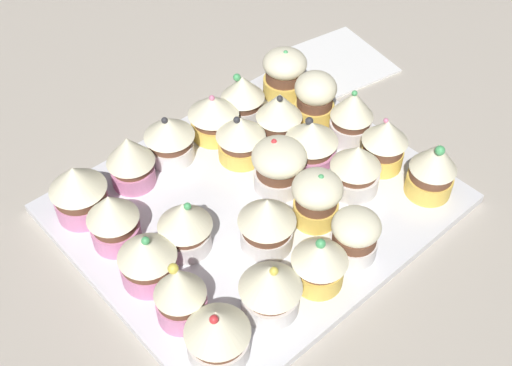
{
  "coord_description": "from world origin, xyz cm",
  "views": [
    {
      "loc": [
        -34.83,
        -38.76,
        58.77
      ],
      "look_at": [
        0.0,
        0.0,
        4.2
      ],
      "focal_mm": 45.59,
      "sensor_mm": 36.0,
      "label": 1
    }
  ],
  "objects_px": {
    "cupcake_15": "(113,219)",
    "napkin": "(339,60)",
    "cupcake_4": "(433,168)",
    "cupcake_12": "(277,163)",
    "cupcake_7": "(317,197)",
    "cupcake_0": "(217,332)",
    "cupcake_13": "(309,143)",
    "cupcake_20": "(130,160)",
    "cupcake_21": "(170,137)",
    "cupcake_9": "(384,143)",
    "cupcake_1": "(271,286)",
    "cupcake_17": "(279,117)",
    "cupcake_18": "(315,98)",
    "cupcake_10": "(147,257)",
    "baking_tray": "(256,204)",
    "cupcake_5": "(180,293)",
    "cupcake_2": "(320,261)",
    "cupcake_16": "(241,137)",
    "cupcake_6": "(267,221)",
    "cupcake_22": "(214,115)",
    "cupcake_3": "(355,235)",
    "cupcake_11": "(186,225)",
    "cupcake_8": "(355,168)",
    "cupcake_24": "(285,73)",
    "cupcake_19": "(79,190)",
    "cupcake_23": "(243,96)"
  },
  "relations": [
    {
      "from": "cupcake_1",
      "to": "cupcake_12",
      "type": "distance_m",
      "value": 0.18
    },
    {
      "from": "cupcake_17",
      "to": "cupcake_19",
      "type": "relative_size",
      "value": 1.05
    },
    {
      "from": "cupcake_21",
      "to": "cupcake_19",
      "type": "bearing_deg",
      "value": -177.0
    },
    {
      "from": "cupcake_19",
      "to": "cupcake_13",
      "type": "bearing_deg",
      "value": -24.98
    },
    {
      "from": "cupcake_13",
      "to": "cupcake_22",
      "type": "xyz_separation_m",
      "value": [
        -0.05,
        0.12,
        -0.0
      ]
    },
    {
      "from": "cupcake_11",
      "to": "cupcake_12",
      "type": "distance_m",
      "value": 0.14
    },
    {
      "from": "cupcake_10",
      "to": "cupcake_18",
      "type": "distance_m",
      "value": 0.32
    },
    {
      "from": "cupcake_18",
      "to": "cupcake_13",
      "type": "bearing_deg",
      "value": -140.03
    },
    {
      "from": "cupcake_12",
      "to": "cupcake_7",
      "type": "bearing_deg",
      "value": -93.9
    },
    {
      "from": "cupcake_3",
      "to": "napkin",
      "type": "relative_size",
      "value": 0.45
    },
    {
      "from": "baking_tray",
      "to": "cupcake_6",
      "type": "relative_size",
      "value": 5.75
    },
    {
      "from": "cupcake_6",
      "to": "cupcake_4",
      "type": "bearing_deg",
      "value": -19.46
    },
    {
      "from": "cupcake_6",
      "to": "cupcake_22",
      "type": "relative_size",
      "value": 1.1
    },
    {
      "from": "cupcake_4",
      "to": "cupcake_12",
      "type": "xyz_separation_m",
      "value": [
        -0.13,
        0.13,
        -0.0
      ]
    },
    {
      "from": "baking_tray",
      "to": "cupcake_16",
      "type": "bearing_deg",
      "value": 62.14
    },
    {
      "from": "cupcake_22",
      "to": "napkin",
      "type": "bearing_deg",
      "value": 2.37
    },
    {
      "from": "cupcake_15",
      "to": "napkin",
      "type": "distance_m",
      "value": 0.46
    },
    {
      "from": "cupcake_8",
      "to": "cupcake_24",
      "type": "height_order",
      "value": "cupcake_24"
    },
    {
      "from": "cupcake_5",
      "to": "cupcake_18",
      "type": "height_order",
      "value": "cupcake_5"
    },
    {
      "from": "cupcake_0",
      "to": "cupcake_13",
      "type": "bearing_deg",
      "value": 26.82
    },
    {
      "from": "cupcake_9",
      "to": "cupcake_15",
      "type": "bearing_deg",
      "value": 159.35
    },
    {
      "from": "cupcake_1",
      "to": "cupcake_16",
      "type": "distance_m",
      "value": 0.23
    },
    {
      "from": "cupcake_1",
      "to": "cupcake_16",
      "type": "relative_size",
      "value": 1.06
    },
    {
      "from": "baking_tray",
      "to": "cupcake_2",
      "type": "distance_m",
      "value": 0.14
    },
    {
      "from": "cupcake_21",
      "to": "cupcake_9",
      "type": "bearing_deg",
      "value": -45.05
    },
    {
      "from": "cupcake_16",
      "to": "cupcake_17",
      "type": "distance_m",
      "value": 0.06
    },
    {
      "from": "cupcake_23",
      "to": "cupcake_13",
      "type": "bearing_deg",
      "value": -89.5
    },
    {
      "from": "cupcake_5",
      "to": "cupcake_7",
      "type": "bearing_deg",
      "value": 0.39
    },
    {
      "from": "cupcake_1",
      "to": "cupcake_6",
      "type": "relative_size",
      "value": 0.99
    },
    {
      "from": "cupcake_3",
      "to": "cupcake_19",
      "type": "relative_size",
      "value": 0.84
    },
    {
      "from": "cupcake_5",
      "to": "cupcake_22",
      "type": "height_order",
      "value": "cupcake_5"
    },
    {
      "from": "cupcake_3",
      "to": "cupcake_7",
      "type": "bearing_deg",
      "value": 85.41
    },
    {
      "from": "cupcake_0",
      "to": "cupcake_19",
      "type": "xyz_separation_m",
      "value": [
        -0.0,
        0.24,
        0.0
      ]
    },
    {
      "from": "cupcake_2",
      "to": "cupcake_19",
      "type": "distance_m",
      "value": 0.28
    },
    {
      "from": "cupcake_1",
      "to": "cupcake_24",
      "type": "distance_m",
      "value": 0.35
    },
    {
      "from": "cupcake_18",
      "to": "cupcake_0",
      "type": "bearing_deg",
      "value": -150.13
    },
    {
      "from": "cupcake_3",
      "to": "cupcake_21",
      "type": "bearing_deg",
      "value": 102.35
    },
    {
      "from": "cupcake_10",
      "to": "cupcake_24",
      "type": "xyz_separation_m",
      "value": [
        0.32,
        0.13,
        0.0
      ]
    },
    {
      "from": "cupcake_5",
      "to": "cupcake_21",
      "type": "bearing_deg",
      "value": 55.95
    },
    {
      "from": "cupcake_7",
      "to": "napkin",
      "type": "relative_size",
      "value": 0.52
    },
    {
      "from": "baking_tray",
      "to": "cupcake_16",
      "type": "distance_m",
      "value": 0.09
    },
    {
      "from": "cupcake_12",
      "to": "cupcake_20",
      "type": "distance_m",
      "value": 0.17
    },
    {
      "from": "cupcake_0",
      "to": "cupcake_13",
      "type": "relative_size",
      "value": 0.99
    },
    {
      "from": "cupcake_10",
      "to": "cupcake_11",
      "type": "distance_m",
      "value": 0.06
    },
    {
      "from": "cupcake_10",
      "to": "baking_tray",
      "type": "bearing_deg",
      "value": 2.54
    },
    {
      "from": "cupcake_8",
      "to": "cupcake_10",
      "type": "distance_m",
      "value": 0.27
    },
    {
      "from": "cupcake_3",
      "to": "cupcake_9",
      "type": "xyz_separation_m",
      "value": [
        0.13,
        0.07,
        0.01
      ]
    },
    {
      "from": "cupcake_22",
      "to": "cupcake_12",
      "type": "bearing_deg",
      "value": -90.86
    },
    {
      "from": "baking_tray",
      "to": "cupcake_5",
      "type": "xyz_separation_m",
      "value": [
        -0.16,
        -0.07,
        0.05
      ]
    },
    {
      "from": "cupcake_1",
      "to": "cupcake_17",
      "type": "distance_m",
      "value": 0.26
    }
  ]
}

